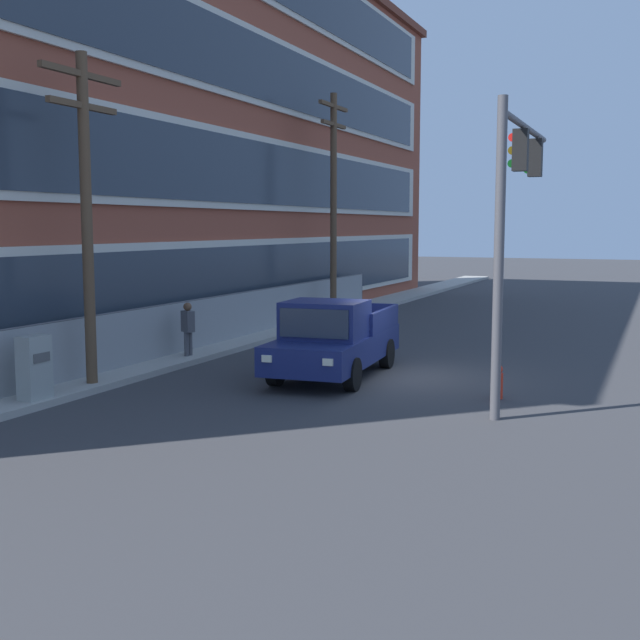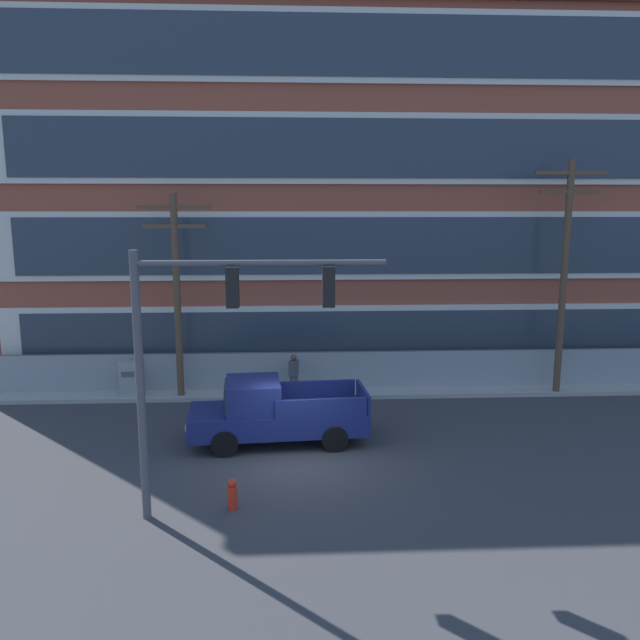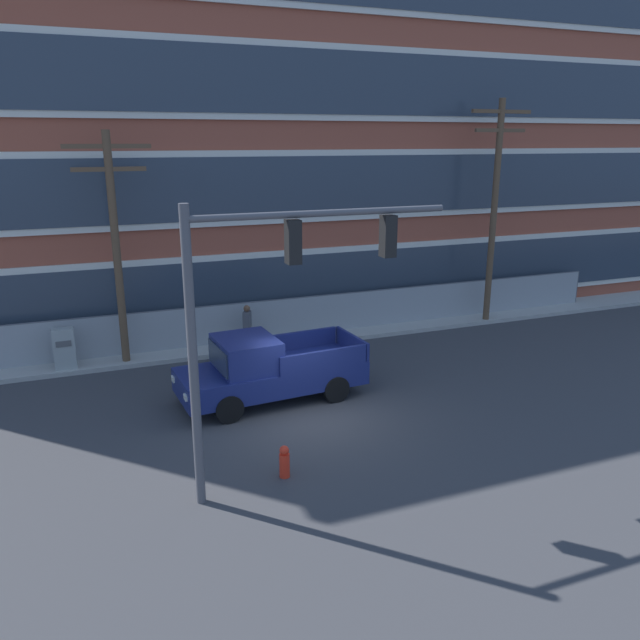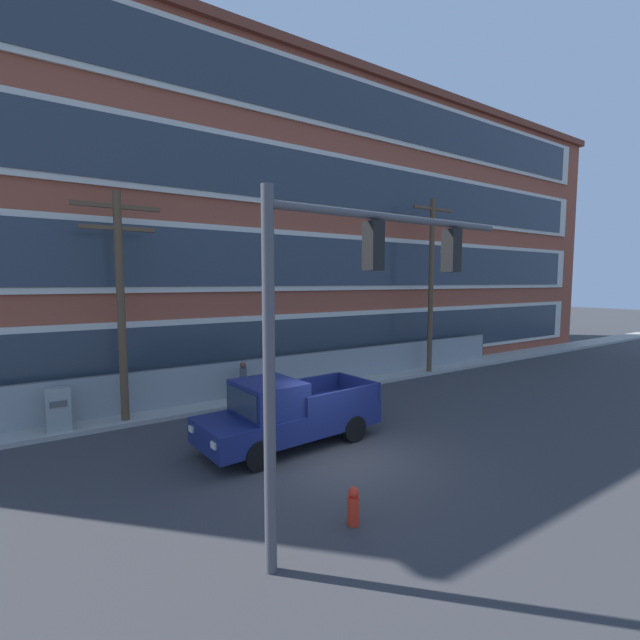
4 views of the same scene
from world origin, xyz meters
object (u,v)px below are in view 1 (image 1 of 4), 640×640
utility_pole_midblock (333,197)px  pickup_truck_navy (333,340)px  pedestrian_near_cabinet (188,327)px  electrical_cabinet (35,371)px  utility_pole_near_corner (86,204)px  traffic_signal_mast (515,195)px  fire_hydrant (498,382)px

utility_pole_midblock → pickup_truck_navy: bearing=-157.7°
pickup_truck_navy → pedestrian_near_cabinet: pickup_truck_navy is taller
electrical_cabinet → utility_pole_midblock: bearing=-0.4°
utility_pole_near_corner → utility_pole_midblock: (14.63, -0.18, 0.65)m
traffic_signal_mast → electrical_cabinet: (-4.30, 9.31, -3.73)m
electrical_cabinet → fire_hydrant: electrical_cabinet is taller
utility_pole_near_corner → electrical_cabinet: utility_pole_near_corner is taller
pedestrian_near_cabinet → traffic_signal_mast: bearing=-101.7°
traffic_signal_mast → utility_pole_midblock: bearing=36.8°
pedestrian_near_cabinet → utility_pole_midblock: bearing=-1.5°
traffic_signal_mast → electrical_cabinet: 10.91m
electrical_cabinet → pedestrian_near_cabinet: bearing=1.3°
utility_pole_near_corner → electrical_cabinet: 4.08m
utility_pole_midblock → pedestrian_near_cabinet: utility_pole_midblock is taller
traffic_signal_mast → utility_pole_near_corner: 9.66m
traffic_signal_mast → utility_pole_near_corner: bearing=104.3°
electrical_cabinet → fire_hydrant: 10.14m
utility_pole_near_corner → utility_pole_midblock: bearing=-0.7°
utility_pole_near_corner → traffic_signal_mast: bearing=-75.7°
pickup_truck_navy → traffic_signal_mast: bearing=-105.5°
traffic_signal_mast → utility_pole_midblock: size_ratio=0.70×
traffic_signal_mast → fire_hydrant: 4.15m
utility_pole_midblock → pedestrian_near_cabinet: size_ratio=5.34×
pickup_truck_navy → electrical_cabinet: 7.26m
pedestrian_near_cabinet → fire_hydrant: bearing=-99.7°
pickup_truck_navy → electrical_cabinet: pickup_truck_navy is taller
pickup_truck_navy → utility_pole_midblock: bearing=22.3°
electrical_cabinet → utility_pole_near_corner: bearing=1.5°
utility_pole_near_corner → fire_hydrant: (2.77, -9.03, -3.99)m
pickup_truck_navy → pedestrian_near_cabinet: (0.65, 4.75, 0.02)m
pedestrian_near_cabinet → pickup_truck_navy: bearing=-97.8°
pickup_truck_navy → fire_hydrant: (-0.91, -4.37, -0.57)m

